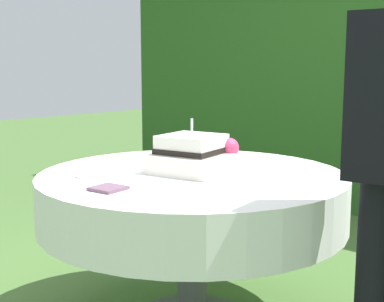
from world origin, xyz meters
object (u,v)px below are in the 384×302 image
(serving_plate_near, at_px, (180,158))
(cake_table, at_px, (192,198))
(serving_plate_far, at_px, (93,175))
(wedding_cake, at_px, (193,155))
(napkin_stack, at_px, (108,188))

(serving_plate_near, bearing_deg, cake_table, -38.60)
(serving_plate_near, relative_size, serving_plate_far, 0.90)
(serving_plate_near, bearing_deg, wedding_cake, -37.23)
(cake_table, relative_size, serving_plate_near, 10.58)
(cake_table, bearing_deg, wedding_cake, 110.04)
(cake_table, relative_size, wedding_cake, 3.72)
(serving_plate_near, bearing_deg, serving_plate_far, -88.00)
(cake_table, height_order, wedding_cake, wedding_cake)
(cake_table, distance_m, serving_plate_far, 0.47)
(serving_plate_near, bearing_deg, napkin_stack, -68.87)
(cake_table, distance_m, serving_plate_near, 0.40)
(serving_plate_near, distance_m, napkin_stack, 0.77)
(wedding_cake, bearing_deg, cake_table, -69.96)
(serving_plate_far, bearing_deg, serving_plate_near, 92.00)
(cake_table, bearing_deg, serving_plate_far, -127.49)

